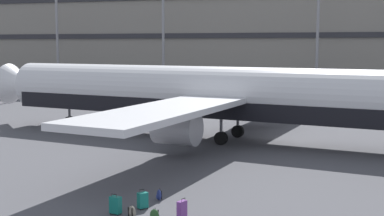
% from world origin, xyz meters
% --- Properties ---
extents(ground_plane, '(600.00, 600.00, 0.00)m').
position_xyz_m(ground_plane, '(0.00, 0.00, 0.00)').
color(ground_plane, '#4C4C51').
extents(terminal_structure, '(129.15, 19.51, 16.17)m').
position_xyz_m(terminal_structure, '(0.00, 43.14, 8.08)').
color(terminal_structure, gray).
rests_on(terminal_structure, ground_plane).
extents(airliner, '(39.88, 32.47, 10.80)m').
position_xyz_m(airliner, '(-4.67, -0.85, 3.21)').
color(airliner, silver).
rests_on(airliner, ground_plane).
extents(light_mast_center_left, '(1.80, 0.50, 20.09)m').
position_xyz_m(light_mast_center_left, '(0.88, 29.13, 11.71)').
color(light_mast_center_left, gray).
rests_on(light_mast_center_left, ground_plane).
extents(suitcase_silver, '(0.35, 0.47, 0.81)m').
position_xyz_m(suitcase_silver, '(-2.18, -17.67, 0.37)').
color(suitcase_silver, '#72388C').
rests_on(suitcase_silver, ground_plane).
extents(suitcase_upright, '(0.46, 0.48, 0.81)m').
position_xyz_m(suitcase_upright, '(-4.08, -17.01, 0.37)').
color(suitcase_upright, '#147266').
rests_on(suitcase_upright, ground_plane).
extents(suitcase_large, '(0.50, 0.37, 0.85)m').
position_xyz_m(suitcase_large, '(-4.87, -17.96, 0.39)').
color(suitcase_large, '#147266').
rests_on(suitcase_large, ground_plane).
extents(backpack_orange, '(0.40, 0.34, 0.51)m').
position_xyz_m(backpack_orange, '(-4.08, -18.14, 0.22)').
color(backpack_orange, gray).
rests_on(backpack_orange, ground_plane).
extents(backpack_purple, '(0.35, 0.37, 0.53)m').
position_xyz_m(backpack_purple, '(-3.82, -15.73, 0.23)').
color(backpack_purple, navy).
rests_on(backpack_purple, ground_plane).
extents(backpack_teal, '(0.41, 0.32, 0.54)m').
position_xyz_m(backpack_teal, '(-3.08, -18.36, 0.23)').
color(backpack_teal, '#264C26').
rests_on(backpack_teal, ground_plane).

